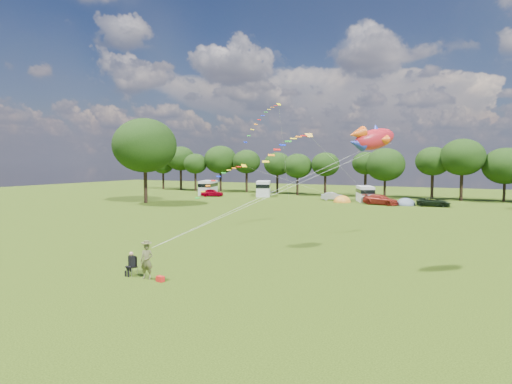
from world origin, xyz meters
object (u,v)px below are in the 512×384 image
at_px(campervan_b, 263,188).
at_px(tent_greyblue, 406,205).
at_px(car_b, 333,196).
at_px(big_tree, 145,146).
at_px(car_a, 212,193).
at_px(campervan_c, 365,193).
at_px(fish_kite, 371,139).
at_px(car_d, 433,202).
at_px(car_c, 381,200).
at_px(tent_orange, 342,202).
at_px(campervan_a, 208,187).
at_px(kite_flyer, 147,261).
at_px(camp_chair, 132,261).

bearing_deg(campervan_b, tent_greyblue, -124.21).
xyz_separation_m(car_b, campervan_b, (-14.18, 2.20, 0.86)).
bearing_deg(car_b, campervan_b, 59.73).
xyz_separation_m(big_tree, car_a, (2.81, 14.81, -8.31)).
bearing_deg(tent_greyblue, campervan_b, 169.21).
xyz_separation_m(car_a, campervan_c, (27.71, 2.60, 0.66)).
height_order(tent_greyblue, fish_kite, fish_kite).
xyz_separation_m(car_d, fish_kite, (-0.44, -39.69, 7.33)).
bearing_deg(campervan_b, car_c, -128.46).
distance_m(big_tree, car_b, 31.85).
height_order(car_b, tent_orange, car_b).
xyz_separation_m(big_tree, car_b, (25.14, 17.68, -8.35)).
height_order(campervan_c, tent_greyblue, campervan_c).
bearing_deg(car_a, campervan_a, 22.35).
distance_m(tent_greyblue, fish_kite, 40.59).
xyz_separation_m(car_a, campervan_a, (-2.82, 2.88, 0.79)).
xyz_separation_m(car_d, campervan_c, (-10.46, 2.48, 0.72)).
distance_m(car_c, campervan_c, 4.87).
bearing_deg(car_c, tent_greyblue, -57.04).
bearing_deg(kite_flyer, car_a, 102.72).
bearing_deg(car_a, car_c, -113.96).
height_order(car_c, tent_greyblue, car_c).
height_order(tent_greyblue, camp_chair, camp_chair).
height_order(campervan_b, campervan_c, campervan_b).
bearing_deg(kite_flyer, tent_orange, 76.49).
relative_size(car_c, campervan_b, 0.82).
bearing_deg(kite_flyer, fish_kite, 23.79).
xyz_separation_m(campervan_c, kite_flyer, (-0.38, -51.06, -0.36)).
height_order(car_d, fish_kite, fish_kite).
bearing_deg(campervan_a, tent_greyblue, -112.01).
xyz_separation_m(campervan_a, campervan_b, (10.97, 2.19, 0.03)).
bearing_deg(camp_chair, car_c, 103.01).
bearing_deg(fish_kite, car_d, 36.55).
distance_m(tent_orange, kite_flyer, 48.76).
bearing_deg(car_c, campervan_a, 98.35).
bearing_deg(tent_orange, car_b, 130.65).
bearing_deg(car_a, tent_orange, -111.55).
bearing_deg(car_b, fish_kite, 178.48).
xyz_separation_m(car_c, kite_flyer, (-3.55, -47.42, 0.23)).
bearing_deg(fish_kite, car_b, 57.13).
bearing_deg(tent_orange, car_d, -0.39).
bearing_deg(big_tree, tent_greyblue, 21.83).
height_order(car_a, campervan_b, campervan_b).
distance_m(car_b, campervan_a, 25.16).
distance_m(campervan_a, campervan_b, 11.19).
xyz_separation_m(campervan_b, tent_greyblue, (26.19, -4.99, -1.51)).
xyz_separation_m(kite_flyer, camp_chair, (-1.28, 0.19, -0.18)).
bearing_deg(campervan_c, camp_chair, 155.27).
xyz_separation_m(car_c, campervan_a, (-33.71, 3.92, 0.72)).
height_order(tent_orange, tent_greyblue, tent_orange).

